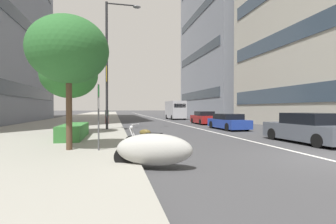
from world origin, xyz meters
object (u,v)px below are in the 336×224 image
at_px(street_tree_mid_sidewalk, 69,50).
at_px(car_lead_in_lane, 204,118).
at_px(car_far_down_avenue, 308,129).
at_px(motorcycle_mid_row, 149,142).
at_px(street_lamp_with_banners, 111,56).
at_px(parking_sign_by_curb, 99,109).
at_px(pedestrian_on_plaza, 107,116).
at_px(delivery_van_ahead, 175,110).
at_px(car_approaching_light, 228,122).
at_px(motorcycle_second_in_row, 153,150).
at_px(street_tree_near_plaza_corner, 69,75).

bearing_deg(street_tree_mid_sidewalk, car_lead_in_lane, -35.86).
relative_size(car_far_down_avenue, car_lead_in_lane, 1.06).
xyz_separation_m(motorcycle_mid_row, street_lamp_with_banners, (9.60, 1.47, 5.24)).
bearing_deg(parking_sign_by_curb, street_lamp_with_banners, -2.22).
bearing_deg(parking_sign_by_curb, car_far_down_avenue, -84.48).
bearing_deg(car_lead_in_lane, pedestrian_on_plaza, 87.19).
relative_size(motorcycle_mid_row, delivery_van_ahead, 0.35).
height_order(car_approaching_light, car_lead_in_lane, car_lead_in_lane).
xyz_separation_m(car_far_down_avenue, street_lamp_with_banners, (8.56, 9.54, 4.96)).
bearing_deg(car_approaching_light, motorcycle_mid_row, 137.69).
bearing_deg(motorcycle_second_in_row, motorcycle_mid_row, -72.87).
distance_m(motorcycle_second_in_row, motorcycle_mid_row, 2.52).
distance_m(parking_sign_by_curb, street_tree_near_plaza_corner, 7.50).
distance_m(delivery_van_ahead, parking_sign_by_curb, 29.51).
height_order(motorcycle_mid_row, street_tree_near_plaza_corner, street_tree_near_plaza_corner).
bearing_deg(street_tree_near_plaza_corner, car_far_down_avenue, -116.09).
height_order(car_approaching_light, delivery_van_ahead, delivery_van_ahead).
distance_m(motorcycle_mid_row, car_far_down_avenue, 8.14).
bearing_deg(street_tree_near_plaza_corner, delivery_van_ahead, -29.92).
bearing_deg(car_far_down_avenue, car_lead_in_lane, -3.01).
bearing_deg(motorcycle_second_in_row, pedestrian_on_plaza, -62.54).
distance_m(street_tree_mid_sidewalk, pedestrian_on_plaza, 16.39).
xyz_separation_m(motorcycle_mid_row, street_tree_near_plaza_corner, (6.95, 4.00, 3.38)).
distance_m(motorcycle_mid_row, delivery_van_ahead, 29.05).
bearing_deg(pedestrian_on_plaza, street_tree_mid_sidewalk, 70.75).
bearing_deg(pedestrian_on_plaza, car_lead_in_lane, 160.32).
height_order(delivery_van_ahead, street_tree_near_plaza_corner, street_tree_near_plaza_corner).
height_order(car_lead_in_lane, parking_sign_by_curb, parking_sign_by_curb).
bearing_deg(street_lamp_with_banners, motorcycle_mid_row, -171.28).
bearing_deg(delivery_van_ahead, motorcycle_mid_row, 162.83).
bearing_deg(pedestrian_on_plaza, car_far_down_avenue, 106.99).
bearing_deg(delivery_van_ahead, car_approaching_light, 177.93).
bearing_deg(parking_sign_by_curb, street_tree_mid_sidewalk, 70.38).
xyz_separation_m(car_approaching_light, parking_sign_by_curb, (-8.93, 9.56, 1.07)).
height_order(motorcycle_second_in_row, car_approaching_light, car_approaching_light).
distance_m(parking_sign_by_curb, street_lamp_with_banners, 10.32).
height_order(car_far_down_avenue, parking_sign_by_curb, parking_sign_by_curb).
bearing_deg(delivery_van_ahead, street_tree_mid_sidewalk, 157.10).
distance_m(car_far_down_avenue, street_tree_near_plaza_corner, 13.79).
relative_size(car_far_down_avenue, delivery_van_ahead, 0.86).
height_order(motorcycle_second_in_row, pedestrian_on_plaza, pedestrian_on_plaza).
height_order(car_approaching_light, street_tree_mid_sidewalk, street_tree_mid_sidewalk).
bearing_deg(parking_sign_by_curb, motorcycle_second_in_row, -147.92).
height_order(car_approaching_light, pedestrian_on_plaza, pedestrian_on_plaza).
height_order(motorcycle_second_in_row, motorcycle_mid_row, motorcycle_mid_row).
distance_m(motorcycle_mid_row, street_tree_mid_sidewalk, 4.56).
bearing_deg(car_approaching_light, delivery_van_ahead, -2.76).
bearing_deg(parking_sign_by_curb, delivery_van_ahead, -19.58).
bearing_deg(parking_sign_by_curb, motorcycle_mid_row, -92.62).
distance_m(car_far_down_avenue, street_lamp_with_banners, 13.75).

